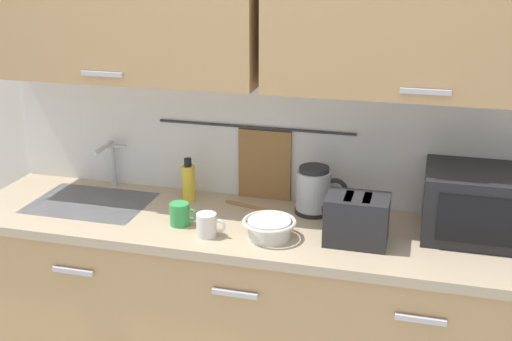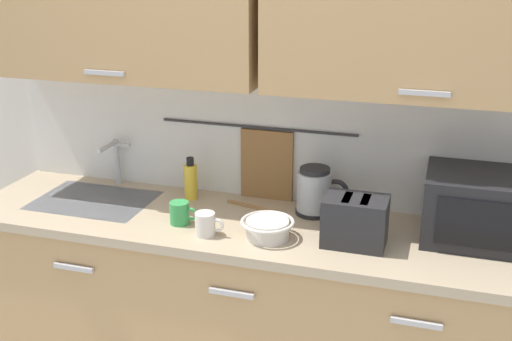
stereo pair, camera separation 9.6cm
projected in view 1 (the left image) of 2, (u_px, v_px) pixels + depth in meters
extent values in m
cube|color=tan|center=(256.00, 320.00, 2.82)|extent=(2.50, 0.60, 0.86)
cube|color=#B7B7BC|center=(73.00, 271.00, 2.60)|extent=(0.18, 0.02, 0.02)
cube|color=#B7B7BC|center=(235.00, 294.00, 2.43)|extent=(0.18, 0.02, 0.02)
cube|color=#B7B7BC|center=(421.00, 320.00, 2.27)|extent=(0.18, 0.02, 0.02)
cube|color=tan|center=(256.00, 227.00, 2.67)|extent=(2.53, 0.63, 0.04)
cube|color=#9EA0A5|center=(92.00, 212.00, 2.89)|extent=(0.52, 0.38, 0.09)
cube|color=silver|center=(275.00, 121.00, 2.85)|extent=(3.70, 0.06, 2.50)
cube|color=silver|center=(273.00, 140.00, 2.84)|extent=(2.50, 0.01, 0.55)
cube|color=#B7B7BC|center=(102.00, 74.00, 2.58)|extent=(0.18, 0.01, 0.02)
cube|color=tan|center=(434.00, 1.00, 2.33)|extent=(1.23, 0.33, 0.70)
cube|color=#B7B7BC|center=(425.00, 92.00, 2.27)|extent=(0.18, 0.01, 0.02)
cylinder|color=#333338|center=(255.00, 127.00, 2.83)|extent=(0.90, 0.01, 0.01)
cube|color=olive|center=(265.00, 167.00, 2.88)|extent=(0.24, 0.02, 0.34)
cylinder|color=#B2B5BA|center=(113.00, 163.00, 3.05)|extent=(0.03, 0.03, 0.22)
cylinder|color=#B2B5BA|center=(103.00, 148.00, 2.94)|extent=(0.02, 0.16, 0.02)
cube|color=#B2B5BA|center=(119.00, 146.00, 3.01)|extent=(0.07, 0.02, 0.01)
cube|color=black|center=(484.00, 204.00, 2.50)|extent=(0.46, 0.34, 0.27)
cube|color=black|center=(477.00, 221.00, 2.35)|extent=(0.29, 0.01, 0.18)
cylinder|color=black|center=(313.00, 210.00, 2.77)|extent=(0.16, 0.16, 0.02)
cylinder|color=#B2B7BC|center=(313.00, 190.00, 2.73)|extent=(0.15, 0.15, 0.17)
cylinder|color=#262628|center=(314.00, 169.00, 2.70)|extent=(0.13, 0.13, 0.02)
torus|color=black|center=(335.00, 190.00, 2.71)|extent=(0.11, 0.02, 0.11)
cylinder|color=yellow|center=(189.00, 183.00, 2.88)|extent=(0.06, 0.06, 0.16)
cylinder|color=black|center=(188.00, 162.00, 2.85)|extent=(0.03, 0.03, 0.04)
cylinder|color=silver|center=(206.00, 225.00, 2.53)|extent=(0.08, 0.08, 0.09)
torus|color=silver|center=(219.00, 226.00, 2.52)|extent=(0.06, 0.01, 0.06)
cylinder|color=silver|center=(269.00, 229.00, 2.52)|extent=(0.17, 0.17, 0.07)
torus|color=silver|center=(269.00, 222.00, 2.51)|extent=(0.21, 0.21, 0.01)
cube|color=#232326|center=(357.00, 220.00, 2.46)|extent=(0.24, 0.17, 0.19)
cube|color=black|center=(349.00, 197.00, 2.44)|extent=(0.03, 0.12, 0.01)
cube|color=black|center=(367.00, 199.00, 2.42)|extent=(0.03, 0.12, 0.01)
cube|color=black|center=(324.00, 209.00, 2.48)|extent=(0.02, 0.02, 0.02)
cylinder|color=green|center=(180.00, 214.00, 2.63)|extent=(0.08, 0.08, 0.09)
torus|color=green|center=(191.00, 215.00, 2.62)|extent=(0.06, 0.01, 0.06)
cube|color=#9E7042|center=(248.00, 206.00, 2.82)|extent=(0.22, 0.07, 0.01)
ellipsoid|color=#9E7042|center=(274.00, 212.00, 2.76)|extent=(0.07, 0.05, 0.01)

